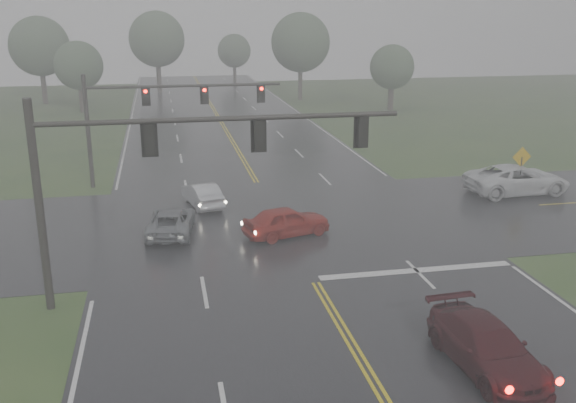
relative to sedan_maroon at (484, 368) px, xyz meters
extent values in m
cube|color=black|center=(-3.63, 13.26, 0.00)|extent=(18.00, 160.00, 0.02)
cube|color=black|center=(-3.63, 15.26, 0.00)|extent=(120.00, 14.00, 0.02)
cube|color=silver|center=(0.87, 7.66, 0.00)|extent=(8.50, 0.50, 0.01)
imported|color=#34090E|center=(0.00, 0.00, 0.00)|extent=(2.38, 5.14, 1.45)
imported|color=maroon|center=(-3.69, 13.08, 0.00)|extent=(4.59, 2.84, 1.46)
imported|color=silver|center=(-7.37, 18.88, 0.00)|extent=(2.25, 4.22, 1.32)
imported|color=slate|center=(-9.22, 14.45, 0.00)|extent=(2.71, 4.80, 1.27)
imported|color=silver|center=(11.35, 17.77, 0.00)|extent=(6.37, 3.16, 1.74)
cylinder|color=black|center=(-13.83, 7.00, 3.90)|extent=(0.30, 0.30, 7.80)
cylinder|color=black|center=(-13.83, 7.00, 6.93)|extent=(0.19, 0.19, 0.87)
cylinder|color=black|center=(-7.22, 7.00, 6.88)|extent=(13.20, 0.19, 0.19)
cube|color=black|center=(-9.87, 7.00, 6.23)|extent=(0.37, 0.30, 1.14)
cube|color=black|center=(-9.87, 7.17, 6.23)|extent=(0.60, 0.03, 1.35)
cube|color=black|center=(-5.90, 7.00, 6.23)|extent=(0.37, 0.30, 1.14)
cube|color=black|center=(-5.90, 7.17, 6.23)|extent=(0.60, 0.03, 1.35)
cube|color=black|center=(-1.94, 7.00, 6.23)|extent=(0.37, 0.30, 1.14)
cube|color=black|center=(-1.94, 7.17, 6.23)|extent=(0.60, 0.03, 1.35)
cylinder|color=black|center=(-13.83, 24.26, 3.48)|extent=(0.27, 0.27, 6.97)
cylinder|color=black|center=(-13.83, 24.26, 6.19)|extent=(0.17, 0.17, 0.77)
cylinder|color=black|center=(-7.87, 24.26, 6.15)|extent=(11.91, 0.17, 0.17)
cube|color=black|center=(-10.25, 24.26, 5.57)|extent=(0.33, 0.27, 1.02)
cube|color=black|center=(-10.25, 24.42, 5.57)|extent=(0.53, 0.03, 1.21)
cylinder|color=#FF0C05|center=(-10.25, 24.11, 5.88)|extent=(0.21, 0.06, 0.21)
cube|color=black|center=(-6.68, 24.26, 5.57)|extent=(0.33, 0.27, 1.02)
cube|color=black|center=(-6.68, 24.42, 5.57)|extent=(0.53, 0.03, 1.21)
cylinder|color=#FF0C05|center=(-6.68, 24.11, 5.88)|extent=(0.21, 0.06, 0.21)
cube|color=black|center=(-3.11, 24.26, 5.57)|extent=(0.33, 0.27, 1.02)
cube|color=black|center=(-3.11, 24.42, 5.57)|extent=(0.53, 0.03, 1.21)
cylinder|color=#FF0C05|center=(-3.11, 24.11, 5.88)|extent=(0.21, 0.06, 0.21)
cylinder|color=black|center=(11.39, 17.57, 1.15)|extent=(0.08, 0.08, 2.30)
cube|color=#CF9D0C|center=(11.39, 17.60, 2.30)|extent=(1.21, 0.05, 1.21)
cylinder|color=#352A23|center=(-17.70, 56.25, 1.44)|extent=(0.53, 0.53, 2.88)
sphere|color=#364E34|center=(-17.70, 56.25, 4.97)|extent=(5.13, 5.13, 5.13)
cylinder|color=#352A23|center=(7.52, 61.33, 1.99)|extent=(0.50, 0.50, 3.98)
sphere|color=#364E34|center=(7.52, 61.33, 6.86)|extent=(7.08, 7.08, 7.08)
cylinder|color=#352A23|center=(-9.39, 71.48, 2.02)|extent=(0.62, 0.62, 4.04)
sphere|color=#364E34|center=(-9.39, 71.48, 6.96)|extent=(7.18, 7.18, 7.18)
cylinder|color=#352A23|center=(15.51, 51.23, 1.36)|extent=(0.62, 0.62, 2.71)
sphere|color=#364E34|center=(15.51, 51.23, 4.67)|extent=(4.82, 4.82, 4.82)
cylinder|color=#352A23|center=(-22.68, 63.86, 1.92)|extent=(0.58, 0.58, 3.83)
sphere|color=#364E34|center=(-22.68, 63.86, 6.60)|extent=(6.81, 6.81, 6.81)
cylinder|color=#352A23|center=(1.77, 81.01, 1.39)|extent=(0.50, 0.50, 2.77)
sphere|color=#364E34|center=(1.77, 81.01, 4.78)|extent=(4.93, 4.93, 4.93)
camera|label=1|loc=(-9.41, -16.02, 10.66)|focal=40.00mm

